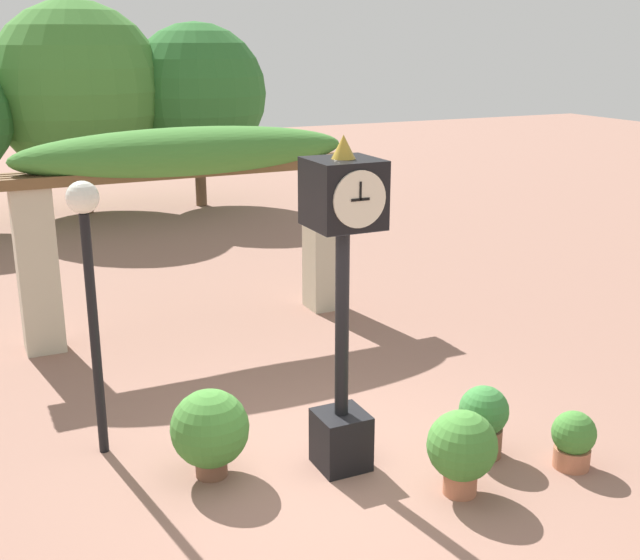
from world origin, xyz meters
The scene contains 9 objects.
ground_plane centered at (0.00, 0.00, 0.00)m, with size 60.00×60.00×0.00m, color #8E6656.
pedestal_clock centered at (0.16, 0.01, 1.93)m, with size 0.63×0.68×3.34m.
pergola centered at (0.00, 4.62, 2.26)m, with size 5.43×1.12×2.97m.
potted_plant_near_left centered at (2.27, -1.00, 0.31)m, with size 0.45×0.45×0.60m.
potted_plant_near_right centered at (1.59, -0.41, 0.41)m, with size 0.52×0.52×0.76m.
potted_plant_far_left centered at (-1.09, 0.38, 0.50)m, with size 0.78×0.78×0.90m.
potted_plant_far_right centered at (0.96, -0.94, 0.47)m, with size 0.67×0.67×0.84m.
lamp_post centered at (-1.96, 1.33, 2.08)m, with size 0.32×0.32×2.87m.
tree_line centered at (0.48, 13.52, 2.87)m, with size 8.73×4.16×5.07m.
Camera 1 is at (-3.11, -6.48, 4.17)m, focal length 45.00 mm.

